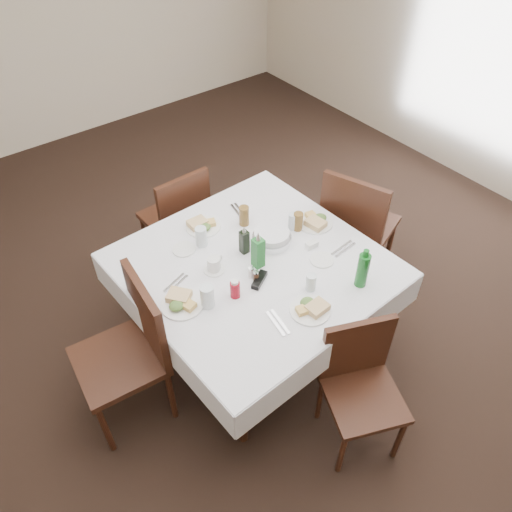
# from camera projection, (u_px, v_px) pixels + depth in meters

# --- Properties ---
(ground_plane) EXTENTS (7.00, 7.00, 0.00)m
(ground_plane) POSITION_uv_depth(u_px,v_px,m) (244.00, 335.00, 3.61)
(ground_plane) COLOR black
(room_shell) EXTENTS (6.04, 7.04, 2.80)m
(room_shell) POSITION_uv_depth(u_px,v_px,m) (238.00, 119.00, 2.44)
(room_shell) COLOR beige
(room_shell) RESTS_ON ground
(dining_table) EXTENTS (1.52, 1.52, 0.76)m
(dining_table) POSITION_uv_depth(u_px,v_px,m) (254.00, 272.00, 3.11)
(dining_table) COLOR black
(dining_table) RESTS_ON ground
(chair_north) EXTENTS (0.44, 0.44, 0.91)m
(chair_north) POSITION_uv_depth(u_px,v_px,m) (179.00, 215.00, 3.80)
(chair_north) COLOR black
(chair_north) RESTS_ON ground
(chair_south) EXTENTS (0.53, 0.53, 0.86)m
(chair_south) POSITION_uv_depth(u_px,v_px,m) (360.00, 378.00, 2.78)
(chair_south) COLOR black
(chair_south) RESTS_ON ground
(chair_east) EXTENTS (0.61, 0.61, 1.01)m
(chair_east) POSITION_uv_depth(u_px,v_px,m) (356.00, 223.00, 3.64)
(chair_east) COLOR black
(chair_east) RESTS_ON ground
(chair_west) EXTENTS (0.52, 0.52, 1.00)m
(chair_west) POSITION_uv_depth(u_px,v_px,m) (132.00, 345.00, 2.85)
(chair_west) COLOR black
(chair_west) RESTS_ON ground
(meal_north) EXTENTS (0.23, 0.23, 0.05)m
(meal_north) POSITION_uv_depth(u_px,v_px,m) (202.00, 225.00, 3.30)
(meal_north) COLOR white
(meal_north) RESTS_ON dining_table
(meal_south) EXTENTS (0.23, 0.23, 0.05)m
(meal_south) POSITION_uv_depth(u_px,v_px,m) (311.00, 308.00, 2.77)
(meal_south) COLOR white
(meal_south) RESTS_ON dining_table
(meal_east) EXTENTS (0.24, 0.24, 0.05)m
(meal_east) POSITION_uv_depth(u_px,v_px,m) (316.00, 221.00, 3.33)
(meal_east) COLOR white
(meal_east) RESTS_ON dining_table
(meal_west) EXTENTS (0.25, 0.25, 0.05)m
(meal_west) POSITION_uv_depth(u_px,v_px,m) (181.00, 302.00, 2.80)
(meal_west) COLOR white
(meal_west) RESTS_ON dining_table
(side_plate_a) EXTENTS (0.15, 0.15, 0.01)m
(side_plate_a) POSITION_uv_depth(u_px,v_px,m) (184.00, 249.00, 3.15)
(side_plate_a) COLOR white
(side_plate_a) RESTS_ON dining_table
(side_plate_b) EXTENTS (0.15, 0.15, 0.01)m
(side_plate_b) POSITION_uv_depth(u_px,v_px,m) (322.00, 260.00, 3.08)
(side_plate_b) COLOR white
(side_plate_b) RESTS_ON dining_table
(water_n) EXTENTS (0.07, 0.07, 0.13)m
(water_n) POSITION_uv_depth(u_px,v_px,m) (201.00, 237.00, 3.14)
(water_n) COLOR silver
(water_n) RESTS_ON dining_table
(water_s) EXTENTS (0.06, 0.06, 0.11)m
(water_s) POSITION_uv_depth(u_px,v_px,m) (311.00, 282.00, 2.87)
(water_s) COLOR silver
(water_s) RESTS_ON dining_table
(water_e) EXTENTS (0.06, 0.06, 0.12)m
(water_e) POSITION_uv_depth(u_px,v_px,m) (293.00, 221.00, 3.27)
(water_e) COLOR silver
(water_e) RESTS_ON dining_table
(water_w) EXTENTS (0.08, 0.08, 0.15)m
(water_w) POSITION_uv_depth(u_px,v_px,m) (207.00, 296.00, 2.77)
(water_w) COLOR silver
(water_w) RESTS_ON dining_table
(iced_tea_a) EXTENTS (0.07, 0.07, 0.14)m
(iced_tea_a) POSITION_uv_depth(u_px,v_px,m) (244.00, 216.00, 3.29)
(iced_tea_a) COLOR brown
(iced_tea_a) RESTS_ON dining_table
(iced_tea_b) EXTENTS (0.06, 0.06, 0.13)m
(iced_tea_b) POSITION_uv_depth(u_px,v_px,m) (298.00, 221.00, 3.26)
(iced_tea_b) COLOR brown
(iced_tea_b) RESTS_ON dining_table
(bread_basket) EXTENTS (0.25, 0.25, 0.08)m
(bread_basket) POSITION_uv_depth(u_px,v_px,m) (272.00, 237.00, 3.18)
(bread_basket) COLOR silver
(bread_basket) RESTS_ON dining_table
(oil_cruet_dark) EXTENTS (0.05, 0.05, 0.21)m
(oil_cruet_dark) POSITION_uv_depth(u_px,v_px,m) (244.00, 241.00, 3.08)
(oil_cruet_dark) COLOR black
(oil_cruet_dark) RESTS_ON dining_table
(oil_cruet_green) EXTENTS (0.06, 0.06, 0.26)m
(oil_cruet_green) POSITION_uv_depth(u_px,v_px,m) (258.00, 252.00, 2.97)
(oil_cruet_green) COLOR #15631F
(oil_cruet_green) RESTS_ON dining_table
(ketchup_bottle) EXTENTS (0.06, 0.06, 0.13)m
(ketchup_bottle) POSITION_uv_depth(u_px,v_px,m) (235.00, 289.00, 2.83)
(ketchup_bottle) COLOR maroon
(ketchup_bottle) RESTS_ON dining_table
(salt_shaker) EXTENTS (0.03, 0.03, 0.08)m
(salt_shaker) POSITION_uv_depth(u_px,v_px,m) (251.00, 272.00, 2.95)
(salt_shaker) COLOR white
(salt_shaker) RESTS_ON dining_table
(pepper_shaker) EXTENTS (0.03, 0.03, 0.07)m
(pepper_shaker) POSITION_uv_depth(u_px,v_px,m) (256.00, 276.00, 2.93)
(pepper_shaker) COLOR #3F2718
(pepper_shaker) RESTS_ON dining_table
(coffee_mug) EXTENTS (0.14, 0.13, 0.10)m
(coffee_mug) POSITION_uv_depth(u_px,v_px,m) (214.00, 265.00, 2.99)
(coffee_mug) COLOR white
(coffee_mug) RESTS_ON dining_table
(sunglasses) EXTENTS (0.15, 0.11, 0.03)m
(sunglasses) POSITION_uv_depth(u_px,v_px,m) (259.00, 280.00, 2.94)
(sunglasses) COLOR black
(sunglasses) RESTS_ON dining_table
(green_bottle) EXTENTS (0.07, 0.07, 0.27)m
(green_bottle) POSITION_uv_depth(u_px,v_px,m) (363.00, 270.00, 2.85)
(green_bottle) COLOR #15631F
(green_bottle) RESTS_ON dining_table
(sugar_caddy) EXTENTS (0.08, 0.05, 0.04)m
(sugar_caddy) POSITION_uv_depth(u_px,v_px,m) (312.00, 244.00, 3.16)
(sugar_caddy) COLOR white
(sugar_caddy) RESTS_ON dining_table
(cutlery_n) EXTENTS (0.08, 0.19, 0.01)m
(cutlery_n) POSITION_uv_depth(u_px,v_px,m) (238.00, 211.00, 3.43)
(cutlery_n) COLOR silver
(cutlery_n) RESTS_ON dining_table
(cutlery_s) EXTENTS (0.08, 0.20, 0.01)m
(cutlery_s) POSITION_uv_depth(u_px,v_px,m) (278.00, 323.00, 2.72)
(cutlery_s) COLOR silver
(cutlery_s) RESTS_ON dining_table
(cutlery_e) EXTENTS (0.20, 0.07, 0.01)m
(cutlery_e) POSITION_uv_depth(u_px,v_px,m) (343.00, 249.00, 3.15)
(cutlery_e) COLOR silver
(cutlery_e) RESTS_ON dining_table
(cutlery_w) EXTENTS (0.18, 0.10, 0.01)m
(cutlery_w) POSITION_uv_depth(u_px,v_px,m) (176.00, 283.00, 2.93)
(cutlery_w) COLOR silver
(cutlery_w) RESTS_ON dining_table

